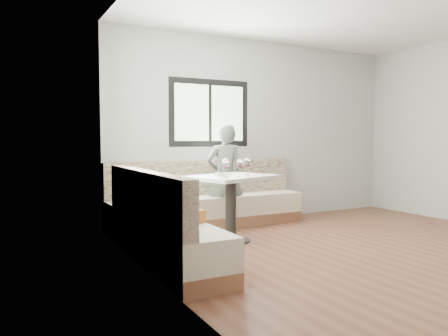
{
  "coord_description": "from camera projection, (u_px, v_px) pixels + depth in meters",
  "views": [
    {
      "loc": [
        -3.77,
        -3.36,
        1.26
      ],
      "look_at": [
        -1.23,
        1.42,
        0.91
      ],
      "focal_mm": 35.0,
      "sensor_mm": 36.0,
      "label": 1
    }
  ],
  "objects": [
    {
      "name": "table",
      "position": [
        231.0,
        192.0,
        5.37
      ],
      "size": [
        1.19,
        1.04,
        0.82
      ],
      "rotation": [
        0.0,
        0.0,
        0.32
      ],
      "color": "black",
      "rests_on": "ground"
    },
    {
      "name": "person",
      "position": [
        225.0,
        176.0,
        6.23
      ],
      "size": [
        0.6,
        0.46,
        1.47
      ],
      "primitive_type": "imported",
      "rotation": [
        0.0,
        0.0,
        2.91
      ],
      "color": "#4C544B",
      "rests_on": "ground"
    },
    {
      "name": "olive_ramekin",
      "position": [
        220.0,
        174.0,
        5.25
      ],
      "size": [
        0.1,
        0.1,
        0.04
      ],
      "color": "white",
      "rests_on": "table"
    },
    {
      "name": "wine_glass_b",
      "position": [
        240.0,
        164.0,
        5.2
      ],
      "size": [
        0.09,
        0.09,
        0.21
      ],
      "color": "white",
      "rests_on": "table"
    },
    {
      "name": "wine_glass_d",
      "position": [
        226.0,
        163.0,
        5.42
      ],
      "size": [
        0.09,
        0.09,
        0.21
      ],
      "color": "white",
      "rests_on": "table"
    },
    {
      "name": "room",
      "position": [
        375.0,
        126.0,
        4.74
      ],
      "size": [
        5.01,
        5.01,
        2.81
      ],
      "color": "brown",
      "rests_on": "ground"
    },
    {
      "name": "wine_glass_a",
      "position": [
        226.0,
        165.0,
        5.04
      ],
      "size": [
        0.09,
        0.09,
        0.21
      ],
      "color": "white",
      "rests_on": "table"
    },
    {
      "name": "banquette",
      "position": [
        191.0,
        213.0,
        5.47
      ],
      "size": [
        2.9,
        2.8,
        0.95
      ],
      "color": "brown",
      "rests_on": "ground"
    },
    {
      "name": "wine_glass_c",
      "position": [
        247.0,
        163.0,
        5.42
      ],
      "size": [
        0.09,
        0.09,
        0.21
      ],
      "color": "white",
      "rests_on": "table"
    }
  ]
}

